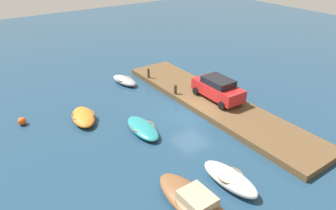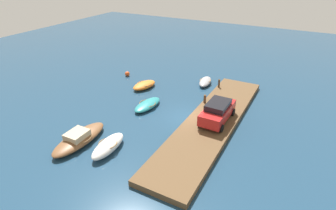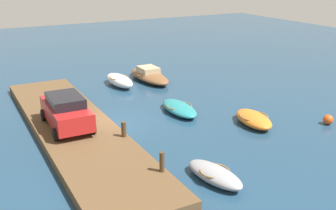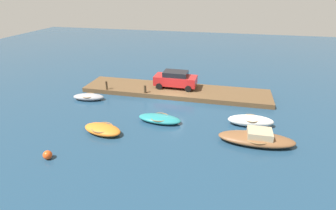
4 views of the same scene
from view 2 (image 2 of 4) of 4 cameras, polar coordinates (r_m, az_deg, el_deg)
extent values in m
plane|color=navy|center=(24.81, 4.14, -2.66)|extent=(84.00, 84.00, 0.00)
cube|color=brown|center=(24.01, 9.05, -3.46)|extent=(18.91, 3.99, 0.45)
ellipsoid|color=#939399|center=(31.66, 7.72, 4.82)|extent=(3.12, 1.65, 0.61)
torus|color=olive|center=(31.60, 7.74, 5.10)|extent=(1.46, 1.46, 0.07)
ellipsoid|color=teal|center=(26.42, -4.28, 0.06)|extent=(3.63, 1.71, 0.56)
torus|color=olive|center=(26.35, -4.29, 0.36)|extent=(1.66, 1.66, 0.07)
ellipsoid|color=brown|center=(22.45, -17.87, -6.67)|extent=(5.23, 1.96, 0.70)
torus|color=olive|center=(22.35, -17.94, -6.26)|extent=(1.99, 1.99, 0.07)
cube|color=tan|center=(22.11, -18.34, -5.90)|extent=(1.67, 1.35, 0.49)
ellipsoid|color=orange|center=(30.53, -4.94, 4.12)|extent=(3.30, 2.11, 0.65)
torus|color=olive|center=(30.45, -4.95, 4.43)|extent=(1.88, 1.88, 0.07)
ellipsoid|color=white|center=(20.99, -12.31, -8.28)|extent=(3.60, 1.54, 0.84)
torus|color=olive|center=(20.86, -12.37, -7.77)|extent=(1.47, 1.47, 0.07)
cylinder|color=#47331E|center=(26.46, 7.64, 1.29)|extent=(0.25, 0.25, 0.78)
cylinder|color=#47331E|center=(29.97, 10.53, 4.45)|extent=(0.21, 0.21, 0.88)
cube|color=#B21E1E|center=(23.48, 10.22, -1.50)|extent=(4.33, 1.90, 0.92)
cube|color=black|center=(23.15, 10.36, 0.02)|extent=(2.43, 1.65, 0.49)
cylinder|color=black|center=(25.21, 9.35, -0.44)|extent=(0.64, 0.23, 0.64)
cylinder|color=black|center=(24.75, 13.31, -1.42)|extent=(0.64, 0.23, 0.64)
cylinder|color=black|center=(22.75, 6.64, -3.59)|extent=(0.64, 0.23, 0.64)
cylinder|color=black|center=(22.24, 11.00, -4.76)|extent=(0.64, 0.23, 0.64)
sphere|color=#E54C19|center=(34.04, -8.44, 6.42)|extent=(0.57, 0.57, 0.57)
camera|label=1|loc=(22.15, -54.07, 14.52)|focal=33.64mm
camera|label=3|loc=(39.75, 28.09, 19.05)|focal=42.91mm
camera|label=4|loc=(34.37, -38.57, 18.12)|focal=28.09mm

